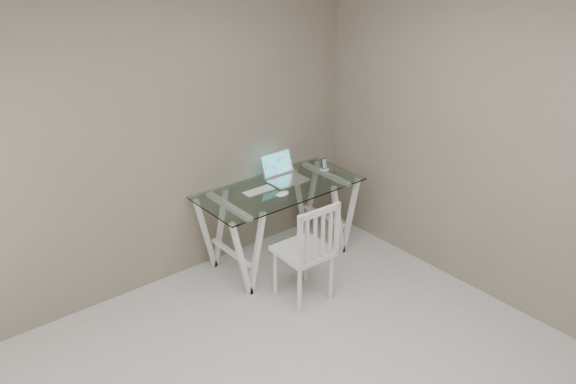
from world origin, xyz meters
The scene contains 7 objects.
room centered at (-0.06, 0.02, 1.72)m, with size 4.50×4.52×2.71m.
desk centered at (0.98, 1.85, 0.38)m, with size 1.50×0.70×0.75m.
chair centered at (0.76, 1.19, 0.50)m, with size 0.43×0.43×0.90m.
laptop centered at (1.11, 1.98, 0.80)m, with size 0.35×0.32×0.24m.
keyboard centered at (0.77, 1.90, 0.75)m, with size 0.29×0.12×0.01m, color silver.
mouse centered at (0.88, 1.69, 0.77)m, with size 0.12×0.07×0.04m, color white.
phone_dock centered at (1.56, 1.90, 0.78)m, with size 0.06×0.06×0.12m.
Camera 1 is at (-1.84, -1.74, 2.81)m, focal length 35.00 mm.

